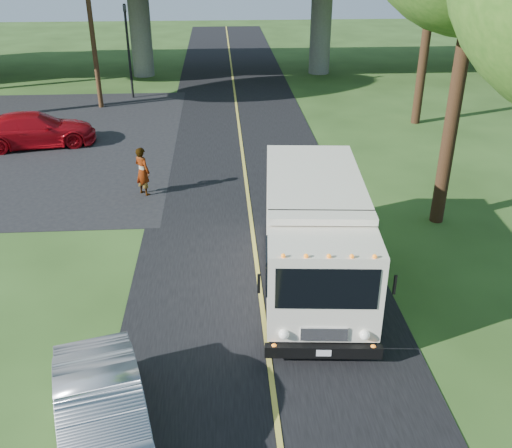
{
  "coord_description": "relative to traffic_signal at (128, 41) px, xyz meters",
  "views": [
    {
      "loc": [
        -0.95,
        -7.68,
        8.55
      ],
      "look_at": [
        -0.06,
        5.98,
        1.6
      ],
      "focal_mm": 40.0,
      "sensor_mm": 36.0,
      "label": 1
    }
  ],
  "objects": [
    {
      "name": "ground",
      "position": [
        6.0,
        -26.0,
        -3.2
      ],
      "size": [
        120.0,
        120.0,
        0.0
      ],
      "primitive_type": "plane",
      "color": "#294518",
      "rests_on": "ground"
    },
    {
      "name": "road",
      "position": [
        6.0,
        -16.0,
        -3.19
      ],
      "size": [
        7.0,
        90.0,
        0.02
      ],
      "primitive_type": "cube",
      "color": "black",
      "rests_on": "ground"
    },
    {
      "name": "parking_lot",
      "position": [
        -5.0,
        -8.0,
        -3.19
      ],
      "size": [
        16.0,
        18.0,
        0.01
      ],
      "primitive_type": "cube",
      "color": "black",
      "rests_on": "ground"
    },
    {
      "name": "lane_line",
      "position": [
        6.0,
        -16.0,
        -3.17
      ],
      "size": [
        0.12,
        90.0,
        0.01
      ],
      "primitive_type": "cube",
      "color": "gold",
      "rests_on": "road"
    },
    {
      "name": "overpass",
      "position": [
        6.0,
        6.0,
        1.36
      ],
      "size": [
        54.0,
        10.0,
        7.3
      ],
      "color": "slate",
      "rests_on": "ground"
    },
    {
      "name": "traffic_signal",
      "position": [
        0.0,
        0.0,
        0.0
      ],
      "size": [
        0.18,
        0.22,
        5.2
      ],
      "color": "black",
      "rests_on": "ground"
    },
    {
      "name": "utility_pole",
      "position": [
        -1.5,
        -2.0,
        1.4
      ],
      "size": [
        1.6,
        0.26,
        9.0
      ],
      "color": "#472D19",
      "rests_on": "ground"
    },
    {
      "name": "step_van",
      "position": [
        7.44,
        -20.56,
        -1.63
      ],
      "size": [
        3.07,
        7.07,
        2.89
      ],
      "rotation": [
        0.0,
        0.0,
        -0.08
      ],
      "color": "silver",
      "rests_on": "ground"
    },
    {
      "name": "red_sedan",
      "position": [
        -3.24,
        -8.35,
        -2.44
      ],
      "size": [
        5.51,
        3.08,
        1.51
      ],
      "primitive_type": "imported",
      "rotation": [
        0.0,
        0.0,
        1.77
      ],
      "color": "#A20912",
      "rests_on": "ground"
    },
    {
      "name": "silver_sedan",
      "position": [
        2.8,
        -26.0,
        -2.48
      ],
      "size": [
        2.67,
        4.63,
        1.44
      ],
      "primitive_type": "imported",
      "rotation": [
        0.0,
        0.0,
        0.28
      ],
      "color": "#94969C",
      "rests_on": "ground"
    },
    {
      "name": "pedestrian",
      "position": [
        2.2,
        -14.18,
        -2.29
      ],
      "size": [
        0.78,
        0.77,
        1.81
      ],
      "primitive_type": "imported",
      "rotation": [
        0.0,
        0.0,
        2.39
      ],
      "color": "gray",
      "rests_on": "ground"
    }
  ]
}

